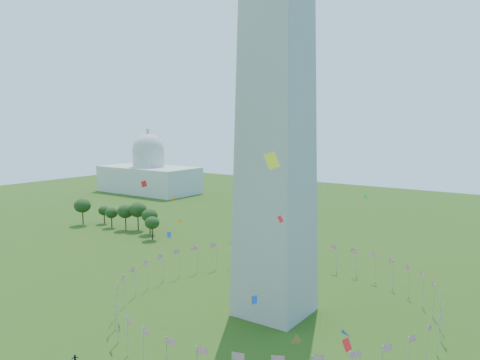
% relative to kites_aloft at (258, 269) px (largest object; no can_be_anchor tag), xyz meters
% --- Properties ---
extents(flag_ring, '(80.24, 80.24, 9.00)m').
position_rel_kites_aloft_xyz_m(flag_ring, '(-10.49, 24.29, -15.41)').
color(flag_ring, silver).
rests_on(flag_ring, ground).
extents(capitol_building, '(70.00, 35.00, 46.00)m').
position_rel_kites_aloft_xyz_m(capitol_building, '(-190.49, 154.29, 3.09)').
color(capitol_building, beige).
rests_on(capitol_building, ground).
extents(kites_aloft, '(102.02, 71.09, 36.99)m').
position_rel_kites_aloft_xyz_m(kites_aloft, '(0.00, 0.00, 0.00)').
color(kites_aloft, orange).
rests_on(kites_aloft, ground).
extents(tree_line_west, '(55.46, 15.92, 12.63)m').
position_rel_kites_aloft_xyz_m(tree_line_west, '(-116.23, 65.22, -14.27)').
color(tree_line_west, '#284918').
rests_on(tree_line_west, ground).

